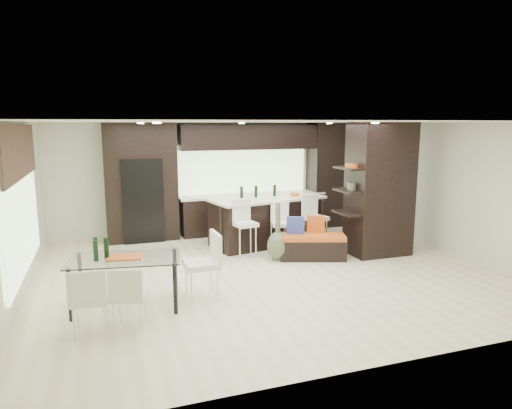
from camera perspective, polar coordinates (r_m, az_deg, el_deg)
name	(u,v)px	position (r m, az deg, el deg)	size (l,w,h in m)	color
ground	(267,272)	(8.42, 1.35, -8.41)	(8.00, 8.00, 0.00)	beige
back_wall	(218,177)	(11.40, -4.76, 3.40)	(8.00, 0.02, 2.70)	beige
left_wall	(16,213)	(7.69, -27.79, -0.97)	(0.02, 7.00, 2.70)	beige
right_wall	(449,189)	(10.19, 23.00, 1.83)	(0.02, 7.00, 2.70)	beige
ceiling	(267,122)	(7.98, 1.43, 10.30)	(8.00, 7.00, 0.02)	white
window_left	(21,211)	(7.88, -27.29, -0.69)	(0.04, 3.20, 1.90)	#B2D199
window_back	(242,169)	(11.51, -1.82, 4.49)	(3.40, 0.04, 1.20)	#B2D199
stone_accent	(18,152)	(7.78, -27.61, 5.86)	(0.08, 3.00, 0.80)	brown
ceiling_spots	(262,123)	(8.22, 0.81, 10.15)	(4.00, 3.00, 0.02)	white
back_cabinetry	(241,178)	(11.22, -1.87, 3.32)	(6.80, 0.68, 2.70)	black
refrigerator	(142,200)	(10.78, -14.06, 0.59)	(0.90, 0.68, 1.90)	black
partition_column	(380,189)	(9.64, 15.19, 1.85)	(1.20, 0.80, 2.70)	black
kitchen_island	(267,220)	(10.23, 1.37, -2.01)	(2.54, 1.09, 1.06)	black
stool_left	(245,234)	(9.20, -1.34, -3.76)	(0.41, 0.41, 0.93)	white
stool_mid	(281,233)	(9.49, 3.13, -3.59)	(0.38, 0.38, 0.86)	white
stool_right	(315,228)	(9.77, 7.44, -2.96)	(0.42, 0.42, 0.96)	white
bench	(312,247)	(9.20, 7.07, -5.26)	(1.29, 0.50, 0.50)	black
floor_vase	(278,232)	(8.97, 2.74, -3.42)	(0.42, 0.42, 1.15)	#4C563E
dining_table	(126,283)	(7.01, -15.92, -9.39)	(1.57, 0.88, 0.76)	white
chair_near	(129,299)	(6.31, -15.54, -11.36)	(0.43, 0.43, 0.80)	white
chair_far	(90,303)	(6.29, -20.09, -11.51)	(0.45, 0.45, 0.83)	white
chair_end	(202,269)	(7.11, -6.83, -7.96)	(0.51, 0.51, 0.95)	white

